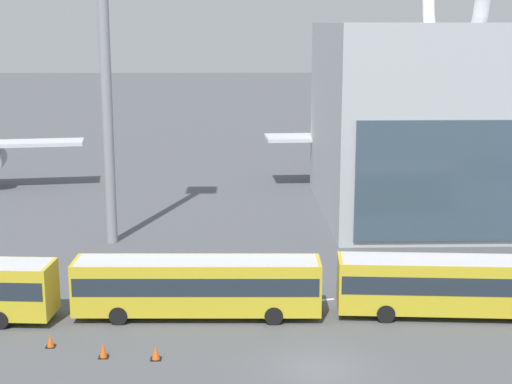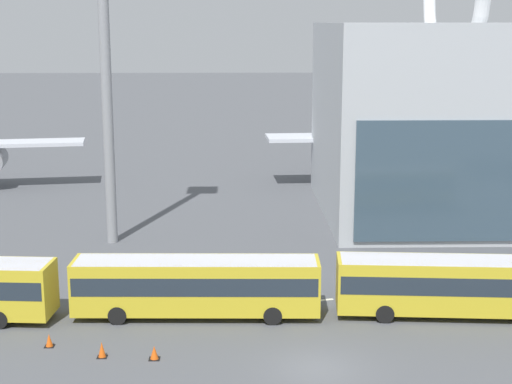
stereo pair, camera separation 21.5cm
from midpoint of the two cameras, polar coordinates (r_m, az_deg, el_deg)
ground_plane at (r=37.82m, az=4.61°, el=-12.65°), size 440.00×440.00×0.00m
airliner_at_gate_far at (r=81.07m, az=12.56°, el=4.68°), size 33.20×34.10×15.78m
shuttle_bus_1 at (r=43.27m, az=-4.22°, el=-6.65°), size 13.52×2.91×3.25m
shuttle_bus_2 at (r=44.62m, az=14.76°, el=-6.44°), size 13.61×3.59×3.25m
floodlight_mast at (r=56.80m, az=-10.94°, el=13.08°), size 2.79×2.79×27.55m
lane_stripe_0 at (r=45.56m, az=2.00°, el=-8.18°), size 6.23×1.95×0.01m
traffic_cone_0 at (r=38.80m, az=-7.25°, el=-11.52°), size 0.53×0.53×0.68m
traffic_cone_1 at (r=41.17m, az=-14.66°, el=-10.40°), size 0.48×0.48×0.66m
traffic_cone_2 at (r=39.38m, az=-10.99°, el=-11.20°), size 0.49×0.49×0.78m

